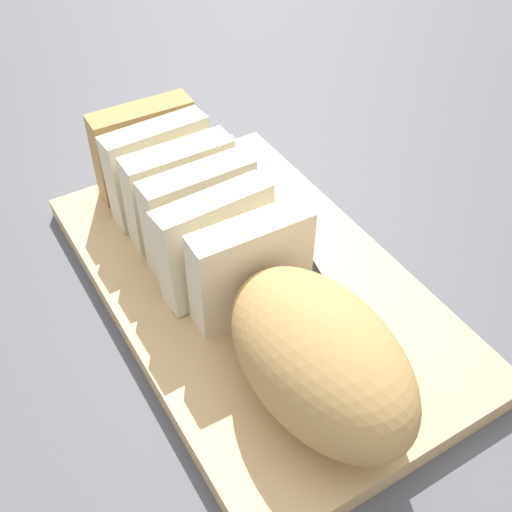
{
  "coord_description": "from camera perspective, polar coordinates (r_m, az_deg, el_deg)",
  "views": [
    {
      "loc": [
        -0.33,
        0.22,
        0.43
      ],
      "look_at": [
        0.0,
        0.0,
        0.05
      ],
      "focal_mm": 44.33,
      "sensor_mm": 36.0,
      "label": 1
    }
  ],
  "objects": [
    {
      "name": "crumb_near_loaf",
      "position": [
        0.6,
        0.73,
        0.27
      ],
      "size": [
        0.0,
        0.0,
        0.0
      ],
      "primitive_type": "sphere",
      "color": "#A8753D",
      "rests_on": "cutting_board"
    },
    {
      "name": "bread_loaf",
      "position": [
        0.52,
        -0.75,
        -1.48
      ],
      "size": [
        0.42,
        0.12,
        0.1
      ],
      "rotation": [
        0.0,
        0.0,
        -0.03
      ],
      "color": "tan",
      "rests_on": "cutting_board"
    },
    {
      "name": "bread_knife",
      "position": [
        0.59,
        3.15,
        0.52
      ],
      "size": [
        0.28,
        0.09,
        0.03
      ],
      "rotation": [
        0.0,
        0.0,
        -0.25
      ],
      "color": "silver",
      "rests_on": "cutting_board"
    },
    {
      "name": "cutting_board",
      "position": [
        0.58,
        0.0,
        -2.85
      ],
      "size": [
        0.43,
        0.27,
        0.02
      ],
      "primitive_type": "cube",
      "rotation": [
        0.0,
        0.0,
        -0.05
      ],
      "color": "tan",
      "rests_on": "ground_plane"
    },
    {
      "name": "ground_plane",
      "position": [
        0.59,
        0.0,
        -3.53
      ],
      "size": [
        3.0,
        3.0,
        0.0
      ],
      "primitive_type": "plane",
      "color": "#4C4C51"
    },
    {
      "name": "crumb_stray_left",
      "position": [
        0.56,
        3.82,
        -3.58
      ],
      "size": [
        0.01,
        0.01,
        0.01
      ],
      "primitive_type": "sphere",
      "color": "#A8753D",
      "rests_on": "cutting_board"
    },
    {
      "name": "crumb_near_knife",
      "position": [
        0.61,
        0.54,
        1.54
      ],
      "size": [
        0.01,
        0.01,
        0.01
      ],
      "primitive_type": "sphere",
      "color": "#A8753D",
      "rests_on": "cutting_board"
    }
  ]
}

